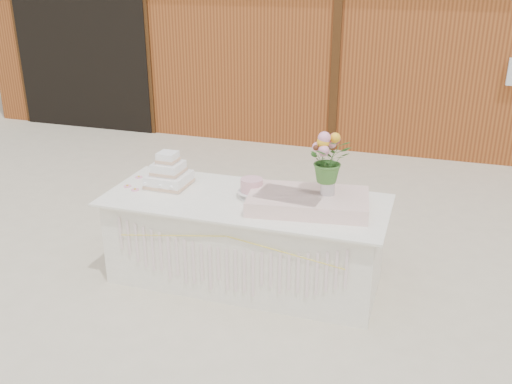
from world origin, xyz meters
TOP-DOWN VIEW (x-y plane):
  - ground at (0.00, 0.00)m, footprint 80.00×80.00m
  - barn at (-0.01, 5.99)m, footprint 12.60×4.60m
  - cake_table at (0.00, -0.00)m, footprint 2.40×1.00m
  - wedding_cake at (-0.74, 0.08)m, footprint 0.35×0.35m
  - pink_cake_stand at (0.04, 0.04)m, footprint 0.24×0.24m
  - satin_runner at (0.55, -0.02)m, footprint 1.03×0.68m
  - flower_vase at (0.69, 0.03)m, footprint 0.11×0.11m
  - bouquet at (0.69, 0.03)m, footprint 0.42×0.40m
  - loose_flowers at (-1.05, 0.03)m, footprint 0.23×0.36m

SIDE VIEW (x-z plane):
  - ground at x=0.00m, z-range 0.00..0.00m
  - cake_table at x=0.00m, z-range 0.00..0.77m
  - loose_flowers at x=-1.05m, z-range 0.77..0.79m
  - satin_runner at x=0.55m, z-range 0.77..0.89m
  - pink_cake_stand at x=0.04m, z-range 0.78..0.95m
  - wedding_cake at x=-0.74m, z-range 0.72..1.03m
  - flower_vase at x=0.69m, z-range 0.89..1.05m
  - bouquet at x=0.69m, z-range 1.05..1.41m
  - barn at x=-0.01m, z-range 0.03..3.33m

